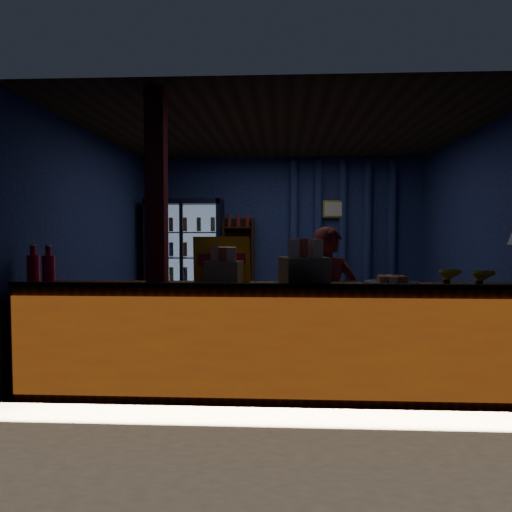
{
  "coord_description": "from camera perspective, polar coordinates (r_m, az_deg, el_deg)",
  "views": [
    {
      "loc": [
        0.02,
        -6.09,
        1.41
      ],
      "look_at": [
        -0.3,
        -0.2,
        1.1
      ],
      "focal_mm": 35.0,
      "sensor_mm": 36.0,
      "label": 1
    }
  ],
  "objects": [
    {
      "name": "ground",
      "position": [
        6.25,
        2.86,
        -10.05
      ],
      "size": [
        4.6,
        4.6,
        0.0
      ],
      "primitive_type": "plane",
      "color": "#515154",
      "rests_on": "ground"
    },
    {
      "name": "room_walls",
      "position": [
        6.09,
        2.9,
        4.49
      ],
      "size": [
        4.6,
        4.6,
        4.6
      ],
      "color": "navy",
      "rests_on": "ground"
    },
    {
      "name": "counter",
      "position": [
        4.28,
        2.79,
        -9.61
      ],
      "size": [
        4.4,
        0.57,
        0.99
      ],
      "color": "brown",
      "rests_on": "ground"
    },
    {
      "name": "support_post",
      "position": [
        4.32,
        -11.24,
        1.47
      ],
      "size": [
        0.16,
        0.16,
        2.6
      ],
      "primitive_type": "cube",
      "color": "maroon",
      "rests_on": "ground"
    },
    {
      "name": "beverage_cooler",
      "position": [
        8.17,
        -8.01,
        -0.38
      ],
      "size": [
        1.2,
        0.62,
        1.9
      ],
      "color": "black",
      "rests_on": "ground"
    },
    {
      "name": "bottle_shelf",
      "position": [
        8.2,
        -1.97,
        -1.31
      ],
      "size": [
        0.5,
        0.28,
        1.6
      ],
      "color": "#3A1D12",
      "rests_on": "ground"
    },
    {
      "name": "curtain_folds",
      "position": [
        8.29,
        9.87,
        2.19
      ],
      "size": [
        1.74,
        0.14,
        2.5
      ],
      "color": "navy",
      "rests_on": "room_walls"
    },
    {
      "name": "framed_picture",
      "position": [
        8.23,
        8.9,
        5.32
      ],
      "size": [
        0.36,
        0.04,
        0.28
      ],
      "color": "gold",
      "rests_on": "room_walls"
    },
    {
      "name": "shopkeeper",
      "position": [
        4.75,
        8.38,
        -5.4
      ],
      "size": [
        0.6,
        0.48,
        1.44
      ],
      "primitive_type": "imported",
      "rotation": [
        0.0,
        0.0,
        0.3
      ],
      "color": "maroon",
      "rests_on": "ground"
    },
    {
      "name": "green_chair",
      "position": [
        7.52,
        11.58,
        -5.55
      ],
      "size": [
        0.81,
        0.82,
        0.6
      ],
      "primitive_type": "imported",
      "rotation": [
        0.0,
        0.0,
        3.44
      ],
      "color": "#5BB75E",
      "rests_on": "ground"
    },
    {
      "name": "side_table",
      "position": [
        7.65,
        12.55,
        -5.83
      ],
      "size": [
        0.55,
        0.41,
        0.59
      ],
      "color": "#3A1D12",
      "rests_on": "ground"
    },
    {
      "name": "yellow_sign",
      "position": [
        4.42,
        -3.91,
        -0.37
      ],
      "size": [
        0.51,
        0.22,
        0.4
      ],
      "color": "#FDAD0D",
      "rests_on": "counter"
    },
    {
      "name": "soda_bottles",
      "position": [
        4.65,
        -23.38,
        -1.25
      ],
      "size": [
        0.28,
        0.18,
        0.34
      ],
      "color": "red",
      "rests_on": "counter"
    },
    {
      "name": "snack_box_left",
      "position": [
        4.14,
        5.53,
        -1.5
      ],
      "size": [
        0.43,
        0.39,
        0.39
      ],
      "color": "#987F49",
      "rests_on": "counter"
    },
    {
      "name": "snack_box_centre",
      "position": [
        4.33,
        -3.68,
        -1.63
      ],
      "size": [
        0.33,
        0.28,
        0.31
      ],
      "color": "#987F49",
      "rests_on": "counter"
    },
    {
      "name": "pastry_tray",
      "position": [
        4.38,
        15.22,
        -2.82
      ],
      "size": [
        0.45,
        0.45,
        0.07
      ],
      "color": "silver",
      "rests_on": "counter"
    },
    {
      "name": "banana_bunches",
      "position": [
        4.55,
        22.69,
        -2.11
      ],
      "size": [
        0.45,
        0.28,
        0.15
      ],
      "color": "gold",
      "rests_on": "counter"
    }
  ]
}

